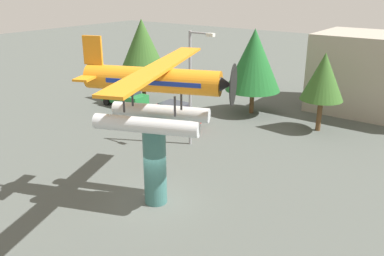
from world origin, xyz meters
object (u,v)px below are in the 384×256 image
floatplane_monument (155,90)px  tree_west (142,46)px  display_pedestal (155,165)px  car_mid_red (173,114)px  tree_center_back (323,77)px  streetlight_primary (193,81)px  tree_east (254,60)px  car_near_green (125,96)px

floatplane_monument → tree_west: (-13.01, 13.12, -0.77)m
display_pedestal → car_mid_red: 11.46m
tree_center_back → floatplane_monument: bearing=-100.2°
streetlight_primary → display_pedestal: bearing=-67.3°
floatplane_monument → tree_west: 18.49m
streetlight_primary → tree_east: (-0.21, 8.48, 0.03)m
floatplane_monument → car_mid_red: 12.40m
car_near_green → streetlight_primary: bearing=159.4°
floatplane_monument → tree_center_back: 15.04m
floatplane_monument → tree_east: bearing=80.4°
display_pedestal → floatplane_monument: floatplane_monument is taller
display_pedestal → car_near_green: 17.02m
car_mid_red → car_near_green: bearing=-13.0°
tree_west → tree_center_back: size_ratio=1.28×
tree_west → tree_east: tree_west is taller
tree_east → car_near_green: bearing=-154.4°
floatplane_monument → tree_east: 15.95m
tree_east → tree_west: bearing=-165.9°
floatplane_monument → tree_west: bearing=113.2°
streetlight_primary → tree_east: size_ratio=1.09×
display_pedestal → tree_center_back: bearing=79.4°
display_pedestal → floatplane_monument: bearing=21.6°
floatplane_monument → car_mid_red: floatplane_monument is taller
streetlight_primary → tree_east: 8.49m
floatplane_monument → car_near_green: bearing=118.9°
streetlight_primary → tree_center_back: size_ratio=1.31×
tree_east → tree_center_back: bearing=-8.1°
display_pedestal → streetlight_primary: streetlight_primary is taller
tree_west → tree_east: size_ratio=1.06×
streetlight_primary → tree_west: streetlight_primary is taller
floatplane_monument → tree_east: floatplane_monument is taller
car_near_green → tree_west: size_ratio=0.58×
streetlight_primary → tree_west: (-9.92, 6.05, 0.56)m
display_pedestal → tree_east: 16.10m
car_mid_red → streetlight_primary: 5.43m
car_near_green → tree_west: (0.14, 2.28, 4.03)m
car_mid_red → streetlight_primary: bearing=147.3°
streetlight_primary → tree_center_back: bearing=53.2°
floatplane_monument → display_pedestal: bearing=180.0°
tree_center_back → car_mid_red: bearing=-149.8°
car_near_green → streetlight_primary: size_ratio=0.56×
display_pedestal → streetlight_primary: 8.06m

